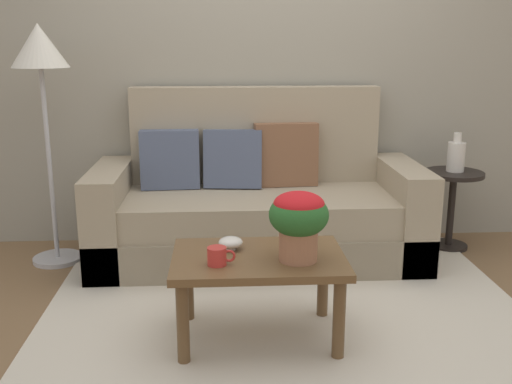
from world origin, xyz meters
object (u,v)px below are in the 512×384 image
couch (256,208)px  coffee_mug (218,256)px  potted_plant (299,218)px  table_vase (456,156)px  snack_bowl (231,243)px  side_table (452,195)px  coffee_table (259,269)px  floor_lamp (41,68)px

couch → coffee_mug: size_ratio=16.51×
potted_plant → table_vase: 1.85m
snack_bowl → table_vase: (1.59, 1.17, 0.20)m
side_table → potted_plant: potted_plant is taller
coffee_table → floor_lamp: floor_lamp is taller
coffee_mug → snack_bowl: coffee_mug is taller
potted_plant → table_vase: bearing=46.3°
coffee_table → potted_plant: size_ratio=2.52×
coffee_table → coffee_mug: 0.25m
snack_bowl → table_vase: size_ratio=0.45×
coffee_table → coffee_mug: size_ratio=6.35×
couch → coffee_mug: (-0.25, -1.28, 0.14)m
floor_lamp → table_vase: 2.82m
couch → snack_bowl: (-0.19, -1.07, 0.13)m
couch → snack_bowl: size_ratio=17.89×
coffee_mug → table_vase: (1.66, 1.38, 0.19)m
couch → potted_plant: bearing=-84.2°
couch → table_vase: 1.44m
couch → potted_plant: size_ratio=6.54×
floor_lamp → coffee_mug: bearing=-49.1°
floor_lamp → coffee_table: bearing=-41.7°
coffee_mug → snack_bowl: 0.22m
potted_plant → couch: bearing=95.8°
floor_lamp → coffee_mug: 1.85m
side_table → potted_plant: bearing=-133.7°
side_table → table_vase: 0.28m
side_table → table_vase: bearing=58.0°
snack_bowl → coffee_mug: bearing=-107.3°
coffee_mug → table_vase: table_vase is taller
side_table → couch: bearing=-176.3°
side_table → floor_lamp: floor_lamp is taller
coffee_mug → snack_bowl: size_ratio=1.08×
coffee_table → side_table: 1.92m
floor_lamp → snack_bowl: 1.76m
coffee_mug → floor_lamp: bearing=130.9°
coffee_table → table_vase: size_ratio=3.07×
floor_lamp → table_vase: size_ratio=5.70×
side_table → floor_lamp: (-2.74, -0.11, 0.89)m
side_table → potted_plant: (-1.27, -1.33, 0.26)m
table_vase → snack_bowl: bearing=-143.7°
side_table → floor_lamp: size_ratio=0.36×
floor_lamp → snack_bowl: bearing=-42.3°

